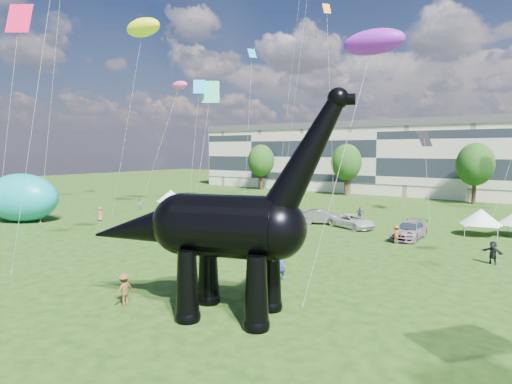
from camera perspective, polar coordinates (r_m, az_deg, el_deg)
The scene contains 14 objects.
ground at distance 25.66m, azimuth -13.64°, elevation -12.44°, with size 220.00×220.00×0.00m, color #16330C.
terrace_row at distance 82.17m, azimuth 17.09°, elevation 4.08°, with size 78.00×11.00×12.00m, color beige.
tree_far_left at distance 84.22m, azimuth 0.68°, elevation 4.56°, with size 5.20×5.20×9.44m.
tree_mid_left at distance 75.25m, azimuth 11.96°, elevation 4.31°, with size 5.20×5.20×9.44m.
tree_mid_right at distance 69.53m, azimuth 27.21°, elevation 3.71°, with size 5.20×5.20×9.44m.
dinosaur_sculpture at distance 20.44m, azimuth -5.04°, elevation -4.99°, with size 13.21×6.28×10.94m.
car_silver at distance 53.57m, azimuth -4.50°, elevation -1.99°, with size 1.86×4.62×1.57m, color silver.
car_grey at distance 46.31m, azimuth 8.85°, elevation -3.26°, with size 1.64×4.70×1.55m, color slate.
car_white at distance 44.37m, azimuth 12.68°, elevation -3.83°, with size 2.31×5.01×1.39m, color silver.
car_dark at distance 40.51m, azimuth 19.78°, elevation -4.83°, with size 2.13×5.23×1.52m, color #595960.
gazebo_near at distance 44.47m, azimuth 27.78°, elevation -2.95°, with size 4.18×4.18×2.49m.
gazebo_left at distance 57.69m, azimuth -11.30°, elevation -0.51°, with size 4.44×4.44×2.58m.
inflatable_teal at distance 53.53m, azimuth -28.76°, elevation -0.66°, with size 8.51×5.32×5.32m, color #0D959E.
visitors at distance 37.20m, azimuth 2.91°, elevation -5.32°, with size 50.33×37.30×1.76m.
Camera 1 is at (18.71, -15.68, 7.90)m, focal length 30.00 mm.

